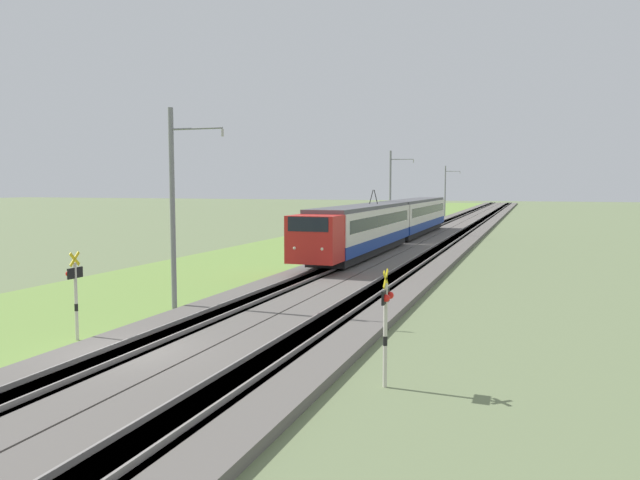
# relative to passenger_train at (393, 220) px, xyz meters

# --- Properties ---
(ground_plane) EXTENTS (400.00, 400.00, 0.00)m
(ground_plane) POSITION_rel_passenger_train_xyz_m (-37.70, 0.00, -2.34)
(ground_plane) COLOR #6B7A51
(ballast_main) EXTENTS (240.00, 4.40, 0.30)m
(ballast_main) POSITION_rel_passenger_train_xyz_m (12.30, 0.00, -2.19)
(ballast_main) COLOR #605B56
(ballast_main) RESTS_ON ground
(ballast_adjacent) EXTENTS (240.00, 4.40, 0.30)m
(ballast_adjacent) POSITION_rel_passenger_train_xyz_m (12.30, -4.48, -2.19)
(ballast_adjacent) COLOR #605B56
(ballast_adjacent) RESTS_ON ground
(track_main) EXTENTS (240.00, 1.57, 0.45)m
(track_main) POSITION_rel_passenger_train_xyz_m (12.30, 0.00, -2.18)
(track_main) COLOR #4C4238
(track_main) RESTS_ON ground
(track_adjacent) EXTENTS (240.00, 1.57, 0.45)m
(track_adjacent) POSITION_rel_passenger_train_xyz_m (12.30, -4.48, -2.18)
(track_adjacent) COLOR #4C4238
(track_adjacent) RESTS_ON ground
(grass_verge) EXTENTS (240.00, 13.30, 0.12)m
(grass_verge) POSITION_rel_passenger_train_xyz_m (12.30, 6.02, -2.28)
(grass_verge) COLOR olive
(grass_verge) RESTS_ON ground
(passenger_train) EXTENTS (42.59, 2.96, 5.00)m
(passenger_train) POSITION_rel_passenger_train_xyz_m (0.00, 0.00, 0.00)
(passenger_train) COLOR red
(passenger_train) RESTS_ON ground
(crossing_signal_near) EXTENTS (0.70, 0.23, 3.14)m
(crossing_signal_near) POSITION_rel_passenger_train_xyz_m (-36.47, 2.86, -0.44)
(crossing_signal_near) COLOR beige
(crossing_signal_near) RESTS_ON ground
(crossing_signal_far) EXTENTS (0.70, 0.23, 3.16)m
(crossing_signal_far) POSITION_rel_passenger_train_xyz_m (-37.53, -8.08, -0.42)
(crossing_signal_far) COLOR beige
(crossing_signal_far) RESTS_ON ground
(catenary_mast_near) EXTENTS (0.22, 2.56, 8.56)m
(catenary_mast_near) POSITION_rel_passenger_train_xyz_m (-30.70, 2.63, 2.08)
(catenary_mast_near) COLOR slate
(catenary_mast_near) RESTS_ON ground
(catenary_mast_mid) EXTENTS (0.22, 2.56, 8.90)m
(catenary_mast_mid) POSITION_rel_passenger_train_xyz_m (10.50, 2.63, 2.25)
(catenary_mast_mid) COLOR slate
(catenary_mast_mid) RESTS_ON ground
(catenary_mast_far) EXTENTS (0.22, 2.56, 8.52)m
(catenary_mast_far) POSITION_rel_passenger_train_xyz_m (51.69, 2.63, 2.06)
(catenary_mast_far) COLOR slate
(catenary_mast_far) RESTS_ON ground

